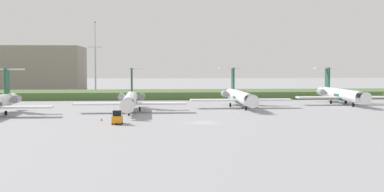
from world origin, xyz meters
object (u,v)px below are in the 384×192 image
object	(u,v)px
regional_jet_fourth	(240,96)
antenna_mast	(95,65)
regional_jet_fifth	(341,94)
regional_jet_third	(130,100)
safety_cone_front_marker	(101,119)
baggage_tug	(117,118)

from	to	relation	value
regional_jet_fourth	antenna_mast	world-z (taller)	antenna_mast
regional_jet_fifth	antenna_mast	distance (m)	77.77
regional_jet_fourth	regional_jet_fifth	bearing A→B (deg)	16.32
regional_jet_third	regional_jet_fourth	world-z (taller)	same
regional_jet_third	safety_cone_front_marker	bearing A→B (deg)	-104.69
regional_jet_third	regional_jet_fourth	xyz separation A→B (m)	(24.44, 9.75, 0.00)
regional_jet_third	baggage_tug	world-z (taller)	regional_jet_third
regional_jet_third	baggage_tug	distance (m)	22.53
regional_jet_third	baggage_tug	bearing A→B (deg)	-93.48
regional_jet_fifth	antenna_mast	world-z (taller)	antenna_mast
regional_jet_third	baggage_tug	size ratio (longest dim) A/B	9.69
antenna_mast	baggage_tug	distance (m)	84.95
regional_jet_fifth	safety_cone_front_marker	world-z (taller)	regional_jet_fifth
regional_jet_fifth	baggage_tug	size ratio (longest dim) A/B	9.69
regional_jet_fourth	antenna_mast	xyz separation A→B (m)	(-37.49, 51.51, 7.13)
regional_jet_fourth	baggage_tug	distance (m)	41.29
regional_jet_fifth	regional_jet_fourth	bearing A→B (deg)	-163.68
regional_jet_fifth	safety_cone_front_marker	xyz separation A→B (m)	(-55.29, -34.45, -2.26)
baggage_tug	regional_jet_third	bearing A→B (deg)	86.52
regional_jet_fifth	safety_cone_front_marker	bearing A→B (deg)	-148.07
regional_jet_third	regional_jet_fourth	size ratio (longest dim) A/B	1.00
regional_jet_third	antenna_mast	xyz separation A→B (m)	(-13.04, 61.26, 7.13)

